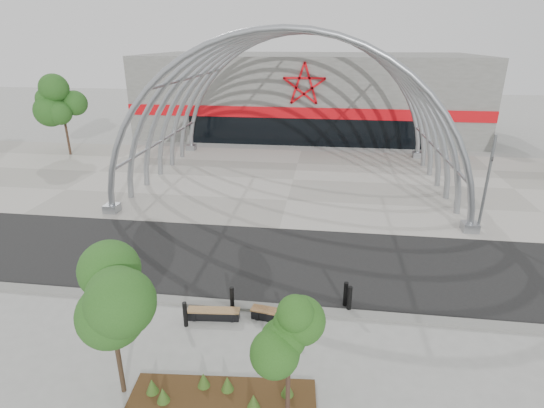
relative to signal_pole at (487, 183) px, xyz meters
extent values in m
plane|color=gray|center=(-10.45, -8.11, -2.70)|extent=(140.00, 140.00, 0.00)
cube|color=black|center=(-10.45, -4.61, -2.69)|extent=(140.00, 7.00, 0.02)
cube|color=#99958C|center=(-10.45, 7.39, -2.68)|extent=(60.00, 17.00, 0.04)
cube|color=slate|center=(-10.45, -8.36, -2.64)|extent=(60.00, 0.50, 0.12)
cube|color=slate|center=(-10.45, 25.39, 1.30)|extent=(34.00, 15.00, 8.00)
cube|color=black|center=(-10.45, 17.94, -1.40)|extent=(22.00, 0.25, 2.60)
cube|color=red|center=(-10.45, 17.94, 0.40)|extent=(34.00, 0.30, 1.00)
torus|color=#91959A|center=(-10.45, -0.11, -2.70)|extent=(20.36, 0.36, 20.36)
torus|color=#91959A|center=(-10.45, 2.39, -2.70)|extent=(20.36, 0.36, 20.36)
torus|color=#91959A|center=(-10.45, 4.89, -2.70)|extent=(20.36, 0.36, 20.36)
torus|color=#91959A|center=(-10.45, 7.39, -2.70)|extent=(20.36, 0.36, 20.36)
torus|color=#91959A|center=(-10.45, 9.89, -2.70)|extent=(20.36, 0.36, 20.36)
torus|color=#91959A|center=(-10.45, 12.39, -2.70)|extent=(20.36, 0.36, 20.36)
torus|color=#91959A|center=(-10.45, 14.89, -2.70)|extent=(20.36, 0.36, 20.36)
cylinder|color=#91959A|center=(-0.79, 7.39, -0.11)|extent=(0.20, 15.00, 0.20)
cylinder|color=#91959A|center=(-3.38, 7.39, 4.37)|extent=(0.20, 15.00, 0.20)
cylinder|color=#91959A|center=(-10.45, 7.39, 7.30)|extent=(0.20, 15.00, 0.20)
cylinder|color=#91959A|center=(-17.52, 7.39, 4.37)|extent=(0.20, 15.00, 0.20)
cylinder|color=#91959A|center=(-20.11, 7.39, -0.11)|extent=(0.20, 15.00, 0.20)
cube|color=#91959A|center=(-20.45, -0.11, -2.45)|extent=(0.80, 0.80, 0.50)
cube|color=#91959A|center=(-20.45, 14.89, -2.45)|extent=(0.80, 0.80, 0.50)
cube|color=#91959A|center=(-0.45, -0.11, -2.45)|extent=(0.80, 0.80, 0.50)
cube|color=#91959A|center=(-0.45, 14.89, -2.45)|extent=(0.80, 0.80, 0.50)
cube|color=#31230E|center=(-10.70, -12.80, -2.65)|extent=(5.38, 2.05, 0.10)
cone|color=#3D6020|center=(-12.29, -13.14, -2.37)|extent=(0.36, 0.36, 0.46)
cone|color=#3D6020|center=(-10.62, -12.49, -2.37)|extent=(0.36, 0.36, 0.46)
cone|color=#3D6020|center=(-9.76, -13.03, -2.37)|extent=(0.36, 0.36, 0.46)
cone|color=#3D6020|center=(-11.34, -12.45, -2.37)|extent=(0.36, 0.36, 0.46)
cone|color=#3D6020|center=(-8.90, -12.45, -2.37)|extent=(0.36, 0.36, 0.46)
cone|color=#3D6020|center=(-12.72, -12.87, -2.37)|extent=(0.36, 0.36, 0.46)
cylinder|color=slate|center=(0.00, 0.00, -0.12)|extent=(0.14, 0.14, 5.17)
imported|color=black|center=(0.00, 0.00, 1.02)|extent=(0.41, 0.71, 0.14)
cylinder|color=black|center=(-13.62, -12.84, -1.61)|extent=(0.14, 0.14, 2.19)
ellipsoid|color=#214F19|center=(-13.62, -12.84, 0.38)|extent=(1.87, 1.87, 2.39)
cylinder|color=#34201B|center=(-8.82, -13.13, -1.78)|extent=(0.12, 0.12, 1.84)
ellipsoid|color=#204F15|center=(-8.82, -13.13, -0.11)|extent=(1.52, 1.52, 2.01)
cube|color=black|center=(-11.91, -9.19, -2.55)|extent=(1.87, 0.52, 0.31)
cube|color=black|center=(-12.60, -9.25, -2.52)|extent=(0.15, 0.41, 0.37)
cube|color=black|center=(-11.21, -9.13, -2.52)|extent=(0.15, 0.41, 0.37)
cube|color=brown|center=(-11.91, -9.19, -2.33)|extent=(1.92, 0.58, 0.06)
cube|color=black|center=(-9.59, -9.00, -2.54)|extent=(1.94, 0.65, 0.32)
cube|color=black|center=(-10.30, -8.89, -2.51)|extent=(0.18, 0.43, 0.38)
cube|color=black|center=(-8.89, -9.10, -2.51)|extent=(0.18, 0.43, 0.38)
cube|color=brown|center=(-9.59, -9.00, -2.32)|extent=(1.99, 0.72, 0.06)
cylinder|color=black|center=(-12.78, -9.72, -2.22)|extent=(0.16, 0.16, 0.97)
cylinder|color=black|center=(-11.36, -8.57, -2.21)|extent=(0.16, 0.16, 0.98)
cylinder|color=black|center=(-9.09, -9.60, -2.24)|extent=(0.15, 0.15, 0.92)
cylinder|color=black|center=(-7.15, -7.74, -2.19)|extent=(0.16, 0.16, 1.02)
cylinder|color=black|center=(-7.02, -8.09, -2.17)|extent=(0.17, 0.17, 1.07)
cylinder|color=black|center=(-30.45, 11.89, -1.05)|extent=(0.20, 0.20, 3.30)
ellipsoid|color=#194416|center=(-30.45, 11.89, 1.95)|extent=(3.00, 3.00, 3.60)
camera|label=1|loc=(-8.10, -21.66, 6.84)|focal=28.00mm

